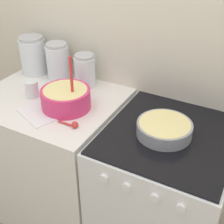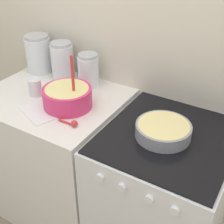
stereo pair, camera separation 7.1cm
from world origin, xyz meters
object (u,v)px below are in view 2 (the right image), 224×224
(mixing_bowl, at_px, (67,96))
(baking_pan, at_px, (163,130))
(storage_jar_left, at_px, (39,56))
(storage_jar_right, at_px, (89,72))
(tin_can, at_px, (35,87))
(stove, at_px, (161,199))
(storage_jar_middle, at_px, (63,63))

(mixing_bowl, height_order, baking_pan, mixing_bowl)
(mixing_bowl, xyz_separation_m, storage_jar_left, (-0.46, 0.28, 0.04))
(storage_jar_right, relative_size, tin_can, 2.03)
(stove, bearing_deg, storage_jar_middle, 164.24)
(stove, bearing_deg, storage_jar_left, 167.18)
(storage_jar_middle, height_order, storage_jar_right, storage_jar_middle)
(mixing_bowl, xyz_separation_m, storage_jar_middle, (-0.25, 0.28, 0.04))
(storage_jar_middle, relative_size, tin_can, 2.38)
(mixing_bowl, distance_m, storage_jar_middle, 0.38)
(storage_jar_right, bearing_deg, baking_pan, -22.94)
(stove, xyz_separation_m, baking_pan, (-0.02, -0.02, 0.49))
(storage_jar_left, height_order, storage_jar_right, storage_jar_left)
(tin_can, bearing_deg, mixing_bowl, -1.01)
(storage_jar_left, relative_size, storage_jar_middle, 1.04)
(mixing_bowl, distance_m, storage_jar_right, 0.28)
(mixing_bowl, xyz_separation_m, baking_pan, (0.57, 0.01, -0.03))
(baking_pan, bearing_deg, storage_jar_right, 157.06)
(storage_jar_left, xyz_separation_m, tin_can, (0.21, -0.27, -0.06))
(baking_pan, bearing_deg, tin_can, -179.31)
(stove, height_order, storage_jar_middle, storage_jar_middle)
(storage_jar_left, xyz_separation_m, storage_jar_right, (0.41, 0.00, -0.02))
(storage_jar_middle, relative_size, storage_jar_right, 1.17)
(baking_pan, distance_m, storage_jar_middle, 0.87)
(baking_pan, relative_size, storage_jar_left, 1.08)
(stove, height_order, baking_pan, baking_pan)
(stove, relative_size, mixing_bowl, 2.90)
(stove, bearing_deg, tin_can, -177.75)
(mixing_bowl, bearing_deg, stove, 3.59)
(storage_jar_left, distance_m, tin_can, 0.35)
(stove, bearing_deg, baking_pan, -136.11)
(storage_jar_left, relative_size, tin_can, 2.47)
(mixing_bowl, bearing_deg, tin_can, 178.99)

